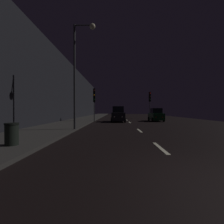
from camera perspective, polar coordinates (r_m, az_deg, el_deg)
ground at (r=28.55m, az=5.01°, el=-2.65°), size 26.75×84.00×0.02m
sidewalk_left at (r=28.96m, az=-9.32°, el=-2.44°), size 4.40×84.00×0.15m
building_facade_left at (r=26.33m, az=-16.36°, el=7.45°), size 0.80×63.00×9.52m
lane_centerline at (r=17.15m, az=7.59°, el=-4.76°), size 0.16×21.90×0.01m
traffic_light_far_left at (r=23.09m, az=-6.24°, el=5.02°), size 0.31×0.46×4.69m
traffic_light_far_right at (r=32.84m, az=13.13°, el=4.45°), size 0.38×0.48×5.23m
streetlamp_overhead at (r=13.38m, az=-11.21°, el=17.00°), size 1.70×0.44×8.29m
trash_bin_curbside at (r=7.99m, az=-31.74°, el=-6.57°), size 0.55×0.55×0.93m
car_approaching_headlights at (r=22.81m, az=2.15°, el=-0.96°), size 1.98×4.29×2.16m
car_parked_right_far at (r=24.77m, az=15.15°, el=-1.11°), size 1.76×3.81×1.92m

